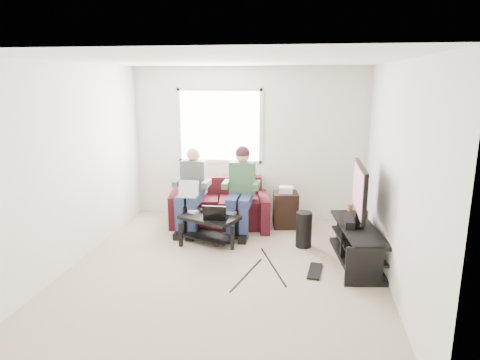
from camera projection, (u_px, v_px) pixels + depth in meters
The scene contains 26 objects.
floor at pixel (225, 270), 5.50m from camera, with size 4.50×4.50×0.00m, color tan.
ceiling at pixel (223, 60), 4.89m from camera, with size 4.50×4.50×0.00m, color white.
wall_back at pixel (248, 144), 7.36m from camera, with size 4.50×4.50×0.00m, color silver.
wall_front at pixel (164, 237), 3.03m from camera, with size 4.50×4.50×0.00m, color silver.
wall_left at pixel (71, 166), 5.49m from camera, with size 4.50×4.50×0.00m, color silver.
wall_right at pixel (395, 177), 4.90m from camera, with size 4.50×4.50×0.00m, color silver.
window at pixel (220, 126), 7.35m from camera, with size 1.48×0.04×1.28m.
sofa at pixel (220, 208), 7.14m from camera, with size 1.78×0.99×0.77m.
person_left at pixel (192, 186), 6.84m from camera, with size 0.40×0.70×1.31m.
person_right at pixel (241, 184), 6.73m from camera, with size 0.40×0.71×1.36m.
laptop_silver at pixel (187, 192), 6.60m from camera, with size 0.32×0.22×0.24m, color silver, non-canonical shape.
coffee_table at pixel (210, 223), 6.34m from camera, with size 0.96×0.80×0.41m.
laptop_black at pixel (216, 210), 6.20m from camera, with size 0.34×0.24×0.24m, color black, non-canonical shape.
controller_a at pixel (193, 212), 6.47m from camera, with size 0.14×0.09×0.04m, color silver.
controller_b at pixel (206, 211), 6.50m from camera, with size 0.14×0.09×0.04m, color black.
controller_c at pixel (231, 213), 6.41m from camera, with size 0.14×0.09×0.04m, color gray.
tv_stand at pixel (357, 246), 5.69m from camera, with size 0.64×1.53×0.49m.
tv at pixel (360, 191), 5.62m from camera, with size 0.12×1.10×0.81m.
soundbar at pixel (349, 220), 5.73m from camera, with size 0.12×0.50×0.10m, color black.
drink_cup at pixel (350, 208), 6.23m from camera, with size 0.08×0.08×0.12m, color #9B6442.
console_white at pixel (361, 253), 5.29m from camera, with size 0.30×0.22×0.06m, color silver.
console_grey at pixel (355, 233), 5.96m from camera, with size 0.34×0.26×0.08m, color gray.
console_black at pixel (358, 242), 5.63m from camera, with size 0.38×0.30×0.07m, color black.
subwoofer at pixel (304, 230), 6.20m from camera, with size 0.23×0.23×0.52m, color black.
keyboard_floor at pixel (315, 271), 5.43m from camera, with size 0.16×0.47×0.03m, color black.
end_table at pixel (285, 209), 7.03m from camera, with size 0.39×0.39×0.68m.
Camera 1 is at (0.97, -4.99, 2.40)m, focal length 32.00 mm.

